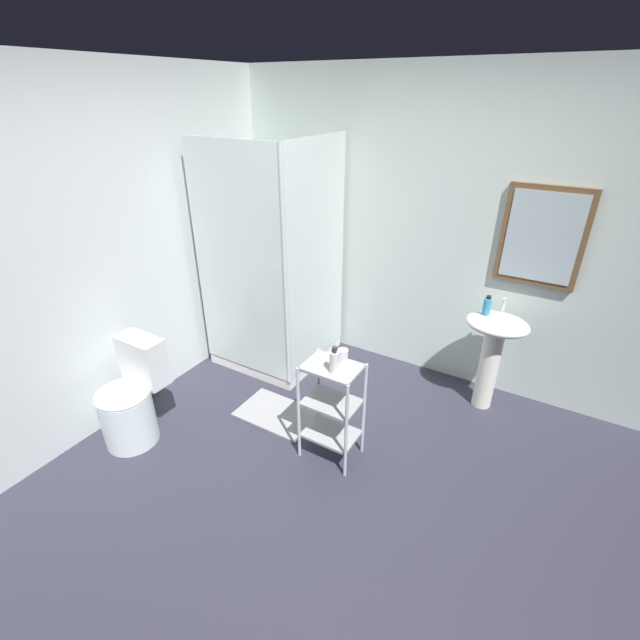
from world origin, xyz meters
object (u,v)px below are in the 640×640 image
Objects in this scene: bath_mat at (276,413)px; hand_soap_bottle at (487,306)px; pedestal_sink at (493,343)px; shower_stall at (278,317)px; toilet at (132,401)px; lotion_bottle_white at (334,361)px; storage_cart at (332,404)px; rinse_cup at (343,356)px.

hand_soap_bottle is at bearing 37.19° from bath_mat.
pedestal_sink reaches higher than bath_mat.
shower_stall is 13.58× the size of hand_soap_bottle.
toilet is 2.68m from hand_soap_bottle.
lotion_bottle_white is at bearing -39.05° from shower_stall.
storage_cart is (-0.79, -1.12, -0.14)m from pedestal_sink.
lotion_bottle_white reaches higher than bath_mat.
rinse_cup is at bearing 94.42° from lotion_bottle_white.
toilet reaches higher than bath_mat.
hand_soap_bottle is at bearing 57.23° from rinse_cup.
shower_stall reaches higher than hand_soap_bottle.
rinse_cup reaches higher than pedestal_sink.
storage_cart is 5.03× the size of hand_soap_bottle.
toilet is 8.67× the size of rinse_cup.
bath_mat is at bearing 44.02° from toilet.
shower_stall is at bearing -170.31° from pedestal_sink.
pedestal_sink is at bearing 54.74° from storage_cart.
rinse_cup is (0.03, 0.08, 0.35)m from storage_cart.
storage_cart is 0.74m from bath_mat.
rinse_cup reaches higher than storage_cart.
lotion_bottle_white is (0.04, -0.05, 0.38)m from storage_cart.
shower_stall reaches higher than lotion_bottle_white.
rinse_cup is at bearing -122.77° from hand_soap_bottle.
shower_stall reaches higher than pedestal_sink.
shower_stall reaches higher than rinse_cup.
storage_cart is at bearing -125.26° from pedestal_sink.
toilet is (-0.31, -1.38, -0.15)m from shower_stall.
pedestal_sink is (1.80, 0.31, 0.12)m from shower_stall.
lotion_bottle_white reaches higher than rinse_cup.
shower_stall is at bearing 77.47° from toilet.
rinse_cup is (-0.76, -1.03, 0.20)m from pedestal_sink.
lotion_bottle_white reaches higher than toilet.
pedestal_sink is 1.37m from storage_cart.
storage_cart is 8.45× the size of rinse_cup.
pedestal_sink is 1.77m from bath_mat.
storage_cart is 0.36m from rinse_cup.
hand_soap_bottle is 1.68× the size of rinse_cup.
toilet is 1.03× the size of storage_cart.
lotion_bottle_white is 0.30× the size of bath_mat.
hand_soap_bottle is at bearing 39.87° from toilet.
shower_stall is at bearing 141.53° from storage_cart.
lotion_bottle_white is (-0.75, -1.17, 0.24)m from pedestal_sink.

